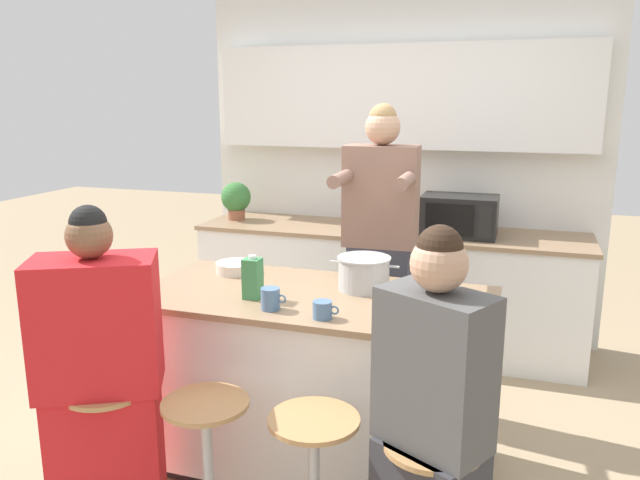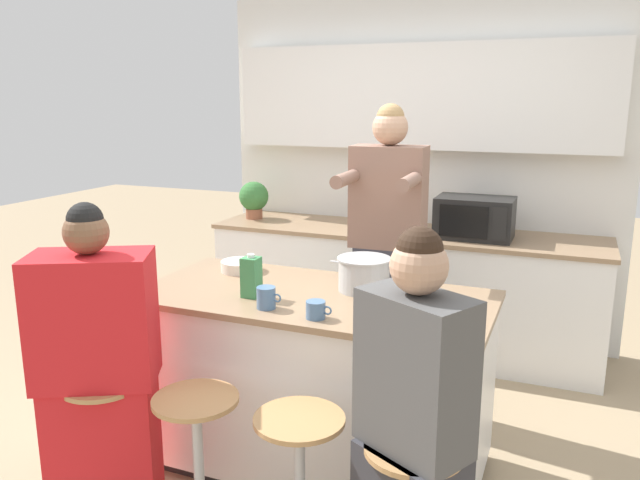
{
  "view_description": "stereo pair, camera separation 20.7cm",
  "coord_description": "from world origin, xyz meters",
  "px_view_note": "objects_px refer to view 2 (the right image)",
  "views": [
    {
      "loc": [
        0.92,
        -2.7,
        1.82
      ],
      "look_at": [
        0.0,
        0.08,
        1.15
      ],
      "focal_mm": 35.0,
      "sensor_mm": 36.0,
      "label": 1
    },
    {
      "loc": [
        1.12,
        -2.63,
        1.82
      ],
      "look_at": [
        0.0,
        0.08,
        1.15
      ],
      "focal_mm": 35.0,
      "sensor_mm": 36.0,
      "label": 2
    }
  ],
  "objects_px": {
    "person_cooking": "(387,263)",
    "potted_plant": "(254,198)",
    "cooking_pot": "(364,274)",
    "juice_carton": "(251,277)",
    "coffee_cup_far": "(316,310)",
    "bar_stool_center_left": "(199,465)",
    "person_seated_near": "(412,444)",
    "fruit_bowl": "(241,266)",
    "kitchen_island": "(314,380)",
    "person_wrapped_blanket": "(98,376)",
    "bar_stool_leftmost": "(107,445)",
    "coffee_cup_near": "(266,298)",
    "microwave": "(475,218)"
  },
  "relations": [
    {
      "from": "bar_stool_leftmost",
      "to": "juice_carton",
      "type": "bearing_deg",
      "value": 53.36
    },
    {
      "from": "fruit_bowl",
      "to": "bar_stool_leftmost",
      "type": "bearing_deg",
      "value": -99.29
    },
    {
      "from": "person_wrapped_blanket",
      "to": "potted_plant",
      "type": "relative_size",
      "value": 4.8
    },
    {
      "from": "person_seated_near",
      "to": "fruit_bowl",
      "type": "distance_m",
      "value": 1.55
    },
    {
      "from": "coffee_cup_near",
      "to": "juice_carton",
      "type": "relative_size",
      "value": 0.57
    },
    {
      "from": "kitchen_island",
      "to": "potted_plant",
      "type": "relative_size",
      "value": 5.76
    },
    {
      "from": "coffee_cup_far",
      "to": "potted_plant",
      "type": "xyz_separation_m",
      "value": [
        -1.36,
        1.98,
        0.11
      ]
    },
    {
      "from": "kitchen_island",
      "to": "person_seated_near",
      "type": "xyz_separation_m",
      "value": [
        0.67,
        -0.72,
        0.2
      ]
    },
    {
      "from": "fruit_bowl",
      "to": "coffee_cup_near",
      "type": "xyz_separation_m",
      "value": [
        0.41,
        -0.49,
        0.02
      ]
    },
    {
      "from": "coffee_cup_far",
      "to": "bar_stool_center_left",
      "type": "bearing_deg",
      "value": -133.49
    },
    {
      "from": "cooking_pot",
      "to": "potted_plant",
      "type": "bearing_deg",
      "value": 133.06
    },
    {
      "from": "cooking_pot",
      "to": "coffee_cup_near",
      "type": "bearing_deg",
      "value": -127.06
    },
    {
      "from": "person_wrapped_blanket",
      "to": "person_seated_near",
      "type": "distance_m",
      "value": 1.37
    },
    {
      "from": "bar_stool_center_left",
      "to": "coffee_cup_far",
      "type": "bearing_deg",
      "value": 46.51
    },
    {
      "from": "person_cooking",
      "to": "microwave",
      "type": "relative_size",
      "value": 3.49
    },
    {
      "from": "juice_carton",
      "to": "bar_stool_center_left",
      "type": "bearing_deg",
      "value": -86.82
    },
    {
      "from": "kitchen_island",
      "to": "person_cooking",
      "type": "relative_size",
      "value": 0.95
    },
    {
      "from": "person_cooking",
      "to": "potted_plant",
      "type": "bearing_deg",
      "value": 142.74
    },
    {
      "from": "person_seated_near",
      "to": "cooking_pot",
      "type": "distance_m",
      "value": 1.04
    },
    {
      "from": "cooking_pot",
      "to": "coffee_cup_near",
      "type": "xyz_separation_m",
      "value": [
        -0.32,
        -0.42,
        -0.03
      ]
    },
    {
      "from": "bar_stool_leftmost",
      "to": "potted_plant",
      "type": "height_order",
      "value": "potted_plant"
    },
    {
      "from": "person_seated_near",
      "to": "juice_carton",
      "type": "relative_size",
      "value": 6.85
    },
    {
      "from": "coffee_cup_far",
      "to": "person_wrapped_blanket",
      "type": "bearing_deg",
      "value": -153.59
    },
    {
      "from": "kitchen_island",
      "to": "microwave",
      "type": "height_order",
      "value": "microwave"
    },
    {
      "from": "cooking_pot",
      "to": "fruit_bowl",
      "type": "xyz_separation_m",
      "value": [
        -0.73,
        0.07,
        -0.05
      ]
    },
    {
      "from": "kitchen_island",
      "to": "potted_plant",
      "type": "height_order",
      "value": "potted_plant"
    },
    {
      "from": "bar_stool_leftmost",
      "to": "person_seated_near",
      "type": "relative_size",
      "value": 0.45
    },
    {
      "from": "kitchen_island",
      "to": "microwave",
      "type": "bearing_deg",
      "value": 72.81
    },
    {
      "from": "bar_stool_leftmost",
      "to": "microwave",
      "type": "relative_size",
      "value": 1.25
    },
    {
      "from": "person_cooking",
      "to": "coffee_cup_far",
      "type": "xyz_separation_m",
      "value": [
        -0.01,
        -1.02,
        0.05
      ]
    },
    {
      "from": "fruit_bowl",
      "to": "bar_stool_center_left",
      "type": "bearing_deg",
      "value": -71.91
    },
    {
      "from": "microwave",
      "to": "bar_stool_leftmost",
      "type": "bearing_deg",
      "value": -116.8
    },
    {
      "from": "person_seated_near",
      "to": "coffee_cup_far",
      "type": "bearing_deg",
      "value": 170.19
    },
    {
      "from": "kitchen_island",
      "to": "fruit_bowl",
      "type": "relative_size",
      "value": 7.91
    },
    {
      "from": "coffee_cup_near",
      "to": "person_wrapped_blanket",
      "type": "bearing_deg",
      "value": -142.09
    },
    {
      "from": "person_wrapped_blanket",
      "to": "cooking_pot",
      "type": "relative_size",
      "value": 4.05
    },
    {
      "from": "bar_stool_leftmost",
      "to": "fruit_bowl",
      "type": "relative_size",
      "value": 2.99
    },
    {
      "from": "person_wrapped_blanket",
      "to": "coffee_cup_far",
      "type": "xyz_separation_m",
      "value": [
        0.83,
        0.41,
        0.28
      ]
    },
    {
      "from": "microwave",
      "to": "person_seated_near",
      "type": "bearing_deg",
      "value": -85.86
    },
    {
      "from": "person_seated_near",
      "to": "fruit_bowl",
      "type": "bearing_deg",
      "value": 169.76
    },
    {
      "from": "person_cooking",
      "to": "microwave",
      "type": "bearing_deg",
      "value": 66.46
    },
    {
      "from": "fruit_bowl",
      "to": "person_seated_near",
      "type": "bearing_deg",
      "value": -38.18
    },
    {
      "from": "bar_stool_leftmost",
      "to": "coffee_cup_far",
      "type": "xyz_separation_m",
      "value": [
        0.82,
        0.41,
        0.6
      ]
    },
    {
      "from": "coffee_cup_far",
      "to": "juice_carton",
      "type": "bearing_deg",
      "value": 158.25
    },
    {
      "from": "bar_stool_leftmost",
      "to": "coffee_cup_near",
      "type": "distance_m",
      "value": 0.94
    },
    {
      "from": "cooking_pot",
      "to": "juice_carton",
      "type": "relative_size",
      "value": 1.68
    },
    {
      "from": "person_cooking",
      "to": "fruit_bowl",
      "type": "xyz_separation_m",
      "value": [
        -0.68,
        -0.49,
        0.04
      ]
    },
    {
      "from": "cooking_pot",
      "to": "coffee_cup_far",
      "type": "distance_m",
      "value": 0.46
    },
    {
      "from": "kitchen_island",
      "to": "potted_plant",
      "type": "distance_m",
      "value": 2.16
    },
    {
      "from": "bar_stool_leftmost",
      "to": "bar_stool_center_left",
      "type": "distance_m",
      "value": 0.45
    }
  ]
}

